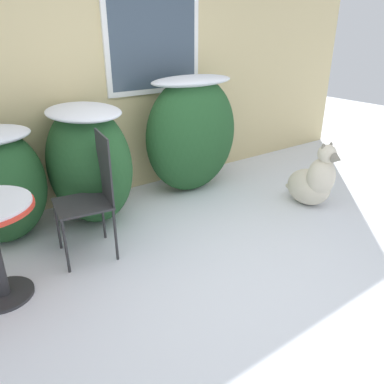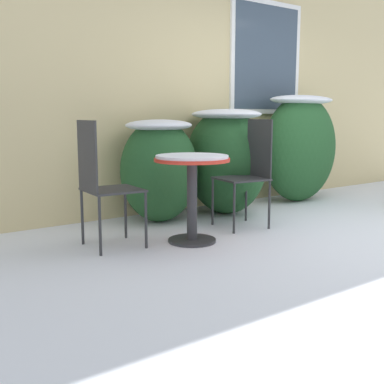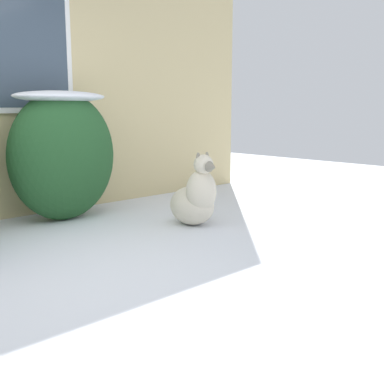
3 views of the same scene
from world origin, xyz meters
The scene contains 3 objects.
ground_plane centered at (0.00, 0.00, 0.00)m, with size 16.00×16.00×0.00m, color white.
shrub_right centered at (0.79, 1.71, 0.73)m, with size 1.22×0.61×1.38m.
dog centered at (1.62, 0.53, 0.28)m, with size 0.48×0.76×0.77m.
Camera 3 is at (-1.75, -2.95, 1.20)m, focal length 45.00 mm.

